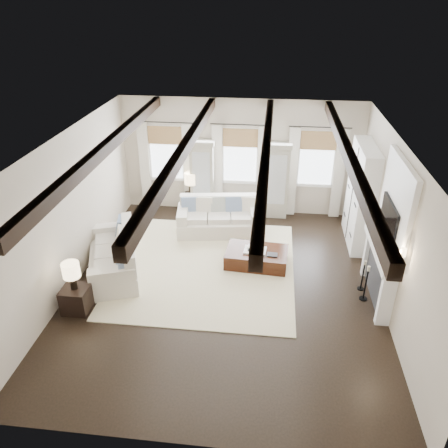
# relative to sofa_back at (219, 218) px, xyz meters

# --- Properties ---
(ground) EXTENTS (7.50, 7.50, 0.00)m
(ground) POSITION_rel_sofa_back_xyz_m (0.43, -2.44, -0.37)
(ground) COLOR black
(ground) RESTS_ON ground
(room_shell) EXTENTS (6.54, 7.54, 3.22)m
(room_shell) POSITION_rel_sofa_back_xyz_m (1.18, -1.55, 1.52)
(room_shell) COLOR beige
(room_shell) RESTS_ON ground
(area_rug) EXTENTS (4.01, 4.29, 0.02)m
(area_rug) POSITION_rel_sofa_back_xyz_m (-0.09, -1.73, -0.36)
(area_rug) COLOR beige
(area_rug) RESTS_ON ground
(sofa_back) EXTENTS (2.25, 1.24, 0.92)m
(sofa_back) POSITION_rel_sofa_back_xyz_m (0.00, 0.00, 0.00)
(sofa_back) COLOR silver
(sofa_back) RESTS_ON ground
(sofa_left) EXTENTS (1.68, 2.41, 0.94)m
(sofa_left) POSITION_rel_sofa_back_xyz_m (-2.07, -2.12, 0.01)
(sofa_left) COLOR silver
(sofa_left) RESTS_ON ground
(ottoman) EXTENTS (1.46, 0.98, 0.37)m
(ottoman) POSITION_rel_sofa_back_xyz_m (1.06, -1.48, -0.19)
(ottoman) COLOR black
(ottoman) RESTS_ON ground
(tray) EXTENTS (0.53, 0.42, 0.04)m
(tray) POSITION_rel_sofa_back_xyz_m (1.02, -1.51, 0.02)
(tray) COLOR white
(tray) RESTS_ON ottoman
(book_lower) EXTENTS (0.27, 0.22, 0.04)m
(book_lower) POSITION_rel_sofa_back_xyz_m (0.99, -1.51, 0.06)
(book_lower) COLOR #262628
(book_lower) RESTS_ON tray
(book_upper) EXTENTS (0.23, 0.19, 0.03)m
(book_upper) POSITION_rel_sofa_back_xyz_m (0.96, -1.47, 0.09)
(book_upper) COLOR beige
(book_upper) RESTS_ON book_lower
(book_loose) EXTENTS (0.25, 0.20, 0.03)m
(book_loose) POSITION_rel_sofa_back_xyz_m (1.41, -1.64, 0.01)
(book_loose) COLOR #262628
(book_loose) RESTS_ON ottoman
(side_table_front) EXTENTS (0.52, 0.52, 0.52)m
(side_table_front) POSITION_rel_sofa_back_xyz_m (-2.40, -3.53, -0.11)
(side_table_front) COLOR black
(side_table_front) RESTS_ON ground
(lamp_front) EXTENTS (0.34, 0.34, 0.58)m
(lamp_front) POSITION_rel_sofa_back_xyz_m (-2.40, -3.53, 0.54)
(lamp_front) COLOR black
(lamp_front) RESTS_ON side_table_front
(side_table_back) EXTENTS (0.40, 0.40, 0.60)m
(side_table_back) POSITION_rel_sofa_back_xyz_m (-0.91, 0.99, -0.07)
(side_table_back) COLOR black
(side_table_back) RESTS_ON ground
(lamp_back) EXTENTS (0.36, 0.36, 0.62)m
(lamp_back) POSITION_rel_sofa_back_xyz_m (-0.91, 0.99, 0.64)
(lamp_back) COLOR black
(lamp_back) RESTS_ON side_table_back
(candlestick_near) EXTENTS (0.16, 0.16, 0.81)m
(candlestick_near) POSITION_rel_sofa_back_xyz_m (3.33, -2.53, -0.04)
(candlestick_near) COLOR black
(candlestick_near) RESTS_ON ground
(candlestick_far) EXTENTS (0.15, 0.15, 0.72)m
(candlestick_far) POSITION_rel_sofa_back_xyz_m (3.33, -2.19, -0.08)
(candlestick_far) COLOR black
(candlestick_far) RESTS_ON ground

